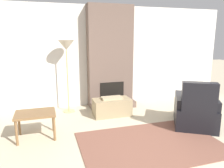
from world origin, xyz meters
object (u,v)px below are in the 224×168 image
(ottoman, at_px, (112,107))
(side_table, at_px, (35,116))
(floor_lamp_left, at_px, (66,49))
(armchair, at_px, (195,113))

(ottoman, relative_size, side_table, 1.24)
(ottoman, xyz_separation_m, side_table, (-1.66, -0.71, 0.21))
(ottoman, distance_m, floor_lamp_left, 1.72)
(floor_lamp_left, bearing_deg, side_table, -119.61)
(ottoman, distance_m, side_table, 1.82)
(armchair, bearing_deg, ottoman, -7.64)
(ottoman, xyz_separation_m, armchair, (1.43, -1.13, 0.09))
(side_table, bearing_deg, ottoman, 23.02)
(ottoman, bearing_deg, armchair, -38.45)
(side_table, xyz_separation_m, floor_lamp_left, (0.72, 1.27, 1.11))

